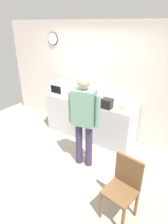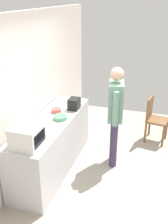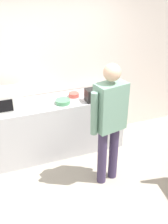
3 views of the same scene
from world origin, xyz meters
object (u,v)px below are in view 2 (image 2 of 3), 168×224
Objects in this scene: toaster at (74,104)px; wooden_chair at (154,117)px; microwave at (29,134)px; person_standing at (115,110)px; spoon_utensil at (57,105)px; salad_bowl at (60,117)px; sandwich_plate at (74,101)px; fork_utensil at (48,120)px; cereal_bowl at (56,110)px.

toaster reaches higher than wooden_chair.
microwave is 1.55m from person_standing.
salad_bowl is at bearing -151.49° from spoon_utensil.
person_standing reaches higher than sandwich_plate.
toaster is 0.23× the size of wooden_chair.
toaster is at bearing -24.35° from fork_utensil.
sandwich_plate is 0.54m from cereal_bowl.
person_standing is at bearing -96.77° from spoon_utensil.
spoon_utensil is at bearing 7.74° from microwave.
cereal_bowl is at bearing 126.81° from wooden_chair.
cereal_bowl reaches higher than spoon_utensil.
spoon_utensil is (0.07, 0.37, -0.10)m from toaster.
sandwich_plate and cereal_bowl have the same top height.
fork_utensil is at bearing 169.77° from sandwich_plate.
wooden_chair is (1.55, -1.62, -0.42)m from fork_utensil.
sandwich_plate is 1.37× the size of spoon_utensil.
microwave is 1.39m from spoon_utensil.
salad_bowl is 0.24× the size of wooden_chair.
wooden_chair is at bearing -46.25° from fork_utensil.
salad_bowl is at bearing 115.50° from person_standing.
cereal_bowl reaches higher than fork_utensil.
cereal_bowl is at bearing 131.46° from toaster.
toaster is at bearing 125.87° from wooden_chair.
person_standing is at bearing -81.07° from cereal_bowl.
spoon_utensil is (1.37, 0.19, -0.15)m from microwave.
person_standing reaches higher than salad_bowl.
salad_bowl is 0.20m from fork_utensil.
salad_bowl is 1.35× the size of cereal_bowl.
microwave is 0.28× the size of person_standing.
toaster is 1.76m from wooden_chair.
fork_utensil is at bearing 5.71° from microwave.
sandwich_plate is at bearing -16.47° from cereal_bowl.
microwave is 1.61m from sandwich_plate.
spoon_utensil is at bearing 21.39° from cereal_bowl.
salad_bowl is at bearing -143.95° from cereal_bowl.
fork_utensil is at bearing 133.75° from wooden_chair.
person_standing reaches higher than wooden_chair.
toaster is (0.22, -0.25, 0.07)m from cereal_bowl.
microwave reaches higher than wooden_chair.
toaster is 0.39m from spoon_utensil.
sandwich_plate reaches higher than spoon_utensil.
person_standing is at bearing -95.01° from toaster.
sandwich_plate is at bearing -10.23° from fork_utensil.
fork_utensil is 1.13m from person_standing.
spoon_utensil is at bearing 117.97° from wooden_chair.
microwave is at bearing 143.00° from person_standing.
cereal_bowl is 0.10× the size of person_standing.
microwave reaches higher than salad_bowl.
cereal_bowl is 0.34m from toaster.
person_standing is at bearing -37.00° from microwave.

